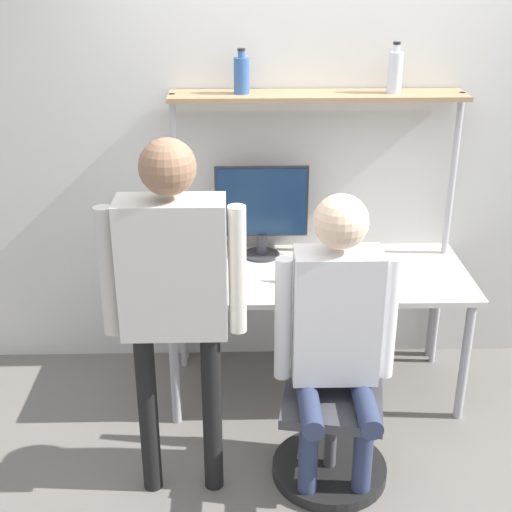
{
  "coord_description": "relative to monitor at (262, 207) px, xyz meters",
  "views": [
    {
      "loc": [
        -0.42,
        -3.14,
        2.41
      ],
      "look_at": [
        -0.35,
        -0.16,
        1.09
      ],
      "focal_mm": 50.0,
      "sensor_mm": 36.0,
      "label": 1
    }
  ],
  "objects": [
    {
      "name": "cell_phone",
      "position": [
        0.59,
        -0.42,
        -0.29
      ],
      "size": [
        0.07,
        0.15,
        0.01
      ],
      "color": "silver",
      "rests_on": "desk"
    },
    {
      "name": "bottle_clear",
      "position": [
        0.7,
        0.01,
        0.74
      ],
      "size": [
        0.08,
        0.08,
        0.26
      ],
      "color": "silver",
      "rests_on": "shelf_unit"
    },
    {
      "name": "monitor",
      "position": [
        0.0,
        0.0,
        0.0
      ],
      "size": [
        0.52,
        0.21,
        0.53
      ],
      "color": "#333338",
      "rests_on": "desk"
    },
    {
      "name": "shelf_unit",
      "position": [
        0.3,
        0.01,
        0.38
      ],
      "size": [
        1.58,
        0.26,
        1.67
      ],
      "color": "#997A56",
      "rests_on": "ground_plane"
    },
    {
      "name": "desk",
      "position": [
        0.3,
        -0.23,
        -0.37
      ],
      "size": [
        1.67,
        0.77,
        0.74
      ],
      "color": "beige",
      "rests_on": "ground_plane"
    },
    {
      "name": "person_standing",
      "position": [
        -0.41,
        -1.06,
        0.06
      ],
      "size": [
        0.62,
        0.23,
        1.71
      ],
      "color": "black",
      "rests_on": "ground_plane"
    },
    {
      "name": "laptop",
      "position": [
        0.36,
        -0.42,
        -0.24
      ],
      "size": [
        0.28,
        0.22,
        0.22
      ],
      "color": "#333338",
      "rests_on": "desk"
    },
    {
      "name": "ground_plane",
      "position": [
        0.3,
        -0.63,
        -1.04
      ],
      "size": [
        12.0,
        12.0,
        0.0
      ],
      "primitive_type": "plane",
      "color": "slate"
    },
    {
      "name": "office_chair",
      "position": [
        0.31,
        -0.96,
        -0.76
      ],
      "size": [
        0.56,
        0.56,
        0.91
      ],
      "color": "black",
      "rests_on": "ground_plane"
    },
    {
      "name": "wall_back",
      "position": [
        0.3,
        0.18,
        0.31
      ],
      "size": [
        8.0,
        0.06,
        2.7
      ],
      "color": "silver",
      "rests_on": "ground_plane"
    },
    {
      "name": "person_seated",
      "position": [
        0.3,
        -1.0,
        -0.19
      ],
      "size": [
        0.55,
        0.48,
        1.44
      ],
      "color": "#2D3856",
      "rests_on": "ground_plane"
    },
    {
      "name": "bottle_blue",
      "position": [
        -0.11,
        0.01,
        0.73
      ],
      "size": [
        0.08,
        0.08,
        0.23
      ],
      "color": "#335999",
      "rests_on": "shelf_unit"
    }
  ]
}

